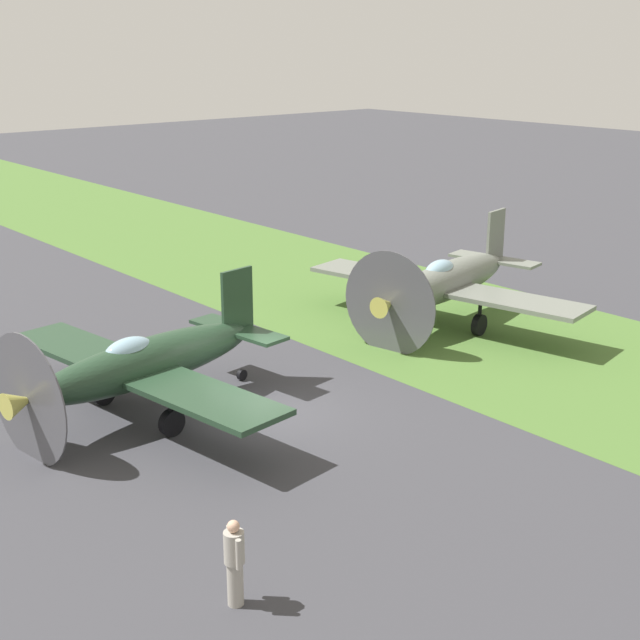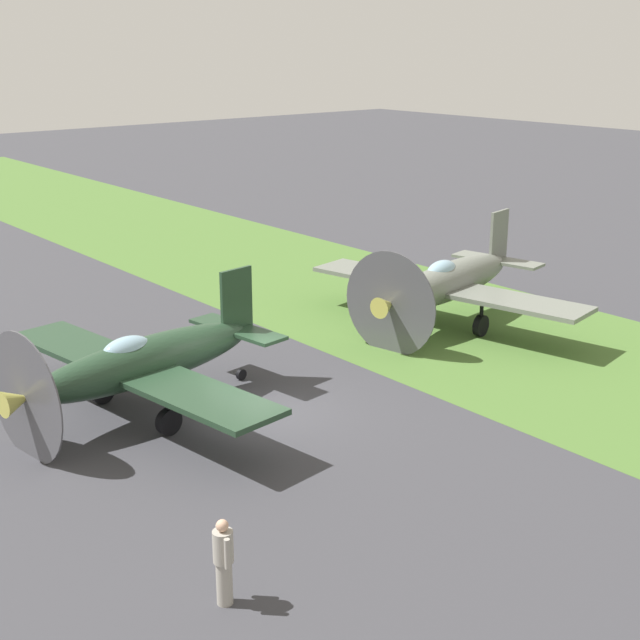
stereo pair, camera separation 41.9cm
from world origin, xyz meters
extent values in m
plane|color=#38383D|center=(0.00, 0.00, 0.00)|extent=(160.00, 160.00, 0.00)
cube|color=#476B2D|center=(0.00, -10.02, 0.00)|extent=(120.00, 11.00, 0.01)
ellipsoid|color=#233D28|center=(2.02, 2.39, 1.54)|extent=(2.21, 7.32, 1.32)
cube|color=#233D28|center=(1.96, 2.81, 1.38)|extent=(10.33, 3.07, 0.15)
cube|color=#233D28|center=(2.43, -0.87, 2.49)|extent=(0.25, 1.17, 2.01)
cube|color=#233D28|center=(2.43, -0.87, 1.64)|extent=(3.49, 1.37, 0.11)
cone|color=#B7B24C|center=(1.53, 6.23, 1.54)|extent=(0.77, 0.82, 0.68)
cylinder|color=#4C4C51|center=(1.56, 6.02, 1.54)|extent=(3.37, 0.47, 3.39)
ellipsoid|color=#8CB2C6|center=(1.94, 3.03, 2.00)|extent=(0.92, 1.57, 0.74)
cylinder|color=black|center=(0.43, 2.73, 0.36)|extent=(0.32, 0.74, 0.72)
cylinder|color=black|center=(0.43, 2.73, 0.87)|extent=(0.13, 0.13, 1.02)
cylinder|color=black|center=(3.48, 3.11, 0.36)|extent=(0.32, 0.74, 0.72)
cylinder|color=black|center=(3.48, 3.11, 0.87)|extent=(0.13, 0.13, 1.02)
cylinder|color=black|center=(2.44, -0.97, 0.17)|extent=(0.17, 0.35, 0.34)
ellipsoid|color=slate|center=(2.23, -10.04, 1.61)|extent=(2.79, 7.66, 1.37)
cube|color=slate|center=(2.15, -9.61, 1.44)|extent=(10.81, 3.88, 0.16)
cube|color=slate|center=(2.89, -13.41, 2.61)|extent=(0.34, 1.22, 2.11)
cube|color=slate|center=(2.89, -13.41, 1.72)|extent=(3.67, 1.66, 0.11)
cone|color=#B7B24C|center=(1.46, -6.07, 1.61)|extent=(0.84, 0.90, 0.71)
cylinder|color=#4C4C51|center=(1.50, -6.29, 1.61)|extent=(3.49, 0.72, 3.55)
ellipsoid|color=#8CB2C6|center=(2.11, -9.39, 2.09)|extent=(1.06, 1.67, 0.78)
cylinder|color=black|center=(0.55, -9.80, 0.38)|extent=(0.38, 0.79, 0.75)
cylinder|color=black|center=(0.55, -9.80, 0.91)|extent=(0.13, 0.13, 1.06)
cylinder|color=black|center=(3.71, -9.19, 0.38)|extent=(0.38, 0.79, 0.75)
cylinder|color=black|center=(3.71, -9.19, 0.91)|extent=(0.13, 0.13, 1.06)
cylinder|color=black|center=(2.91, -13.52, 0.18)|extent=(0.20, 0.37, 0.35)
cylinder|color=#9E998E|center=(-6.60, 5.69, 0.44)|extent=(0.30, 0.30, 0.88)
cylinder|color=#9E998E|center=(-6.60, 5.69, 1.19)|extent=(0.38, 0.38, 0.62)
sphere|color=tan|center=(-6.60, 5.69, 1.61)|extent=(0.23, 0.23, 0.23)
cylinder|color=#9E998E|center=(-6.85, 5.76, 1.19)|extent=(0.11, 0.11, 0.59)
cylinder|color=#9E998E|center=(-6.36, 5.61, 1.19)|extent=(0.11, 0.11, 0.59)
camera|label=1|loc=(-18.17, 13.56, 9.90)|focal=49.71mm
camera|label=2|loc=(-18.45, 13.24, 9.90)|focal=49.71mm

